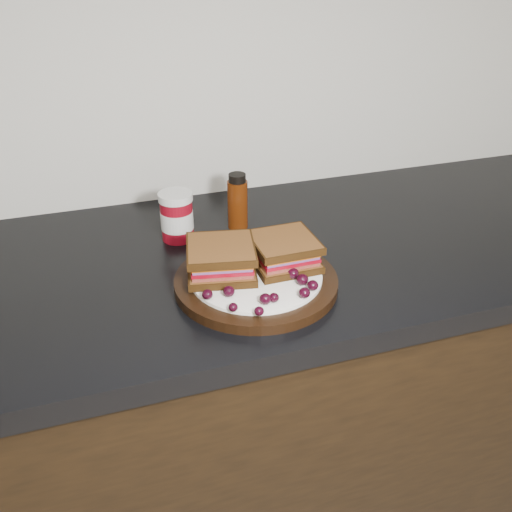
{
  "coord_description": "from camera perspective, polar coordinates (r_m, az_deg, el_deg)",
  "views": [
    {
      "loc": [
        -0.13,
        0.8,
        1.43
      ],
      "look_at": [
        0.13,
        1.58,
        0.96
      ],
      "focal_mm": 40.0,
      "sensor_mm": 36.0,
      "label": 1
    }
  ],
  "objects": [
    {
      "name": "grape_13",
      "position": [
        1.01,
        -4.18,
        -0.14
      ],
      "size": [
        0.02,
        0.02,
        0.02
      ],
      "primitive_type": "ellipsoid",
      "color": "black",
      "rests_on": "plate"
    },
    {
      "name": "grape_1",
      "position": [
        0.91,
        -2.73,
        -3.55
      ],
      "size": [
        0.02,
        0.02,
        0.02
      ],
      "primitive_type": "ellipsoid",
      "color": "black",
      "rests_on": "plate"
    },
    {
      "name": "grape_18",
      "position": [
        0.97,
        -4.81,
        -1.21
      ],
      "size": [
        0.02,
        0.02,
        0.02
      ],
      "primitive_type": "ellipsoid",
      "color": "black",
      "rests_on": "plate"
    },
    {
      "name": "sandwich_right",
      "position": [
        0.99,
        2.8,
        0.45
      ],
      "size": [
        0.11,
        0.11,
        0.05
      ],
      "primitive_type": null,
      "rotation": [
        0.0,
        0.0,
        0.02
      ],
      "color": "brown",
      "rests_on": "plate"
    },
    {
      "name": "grape_10",
      "position": [
        1.01,
        4.84,
        -0.23
      ],
      "size": [
        0.02,
        0.02,
        0.02
      ],
      "primitive_type": "ellipsoid",
      "color": "black",
      "rests_on": "plate"
    },
    {
      "name": "grape_0",
      "position": [
        0.91,
        -4.89,
        -3.85
      ],
      "size": [
        0.02,
        0.02,
        0.02
      ],
      "primitive_type": "ellipsoid",
      "color": "black",
      "rests_on": "plate"
    },
    {
      "name": "grape_3",
      "position": [
        0.87,
        0.31,
        -5.53
      ],
      "size": [
        0.02,
        0.02,
        0.01
      ],
      "primitive_type": "ellipsoid",
      "color": "black",
      "rests_on": "plate"
    },
    {
      "name": "oil_bottle",
      "position": [
        1.16,
        -1.86,
        5.52
      ],
      "size": [
        0.05,
        0.05,
        0.12
      ],
      "primitive_type": "cylinder",
      "rotation": [
        0.0,
        0.0,
        -0.14
      ],
      "color": "#461B07",
      "rests_on": "countertop"
    },
    {
      "name": "grape_6",
      "position": [
        0.91,
        4.87,
        -3.69
      ],
      "size": [
        0.02,
        0.02,
        0.02
      ],
      "primitive_type": "ellipsoid",
      "color": "black",
      "rests_on": "plate"
    },
    {
      "name": "grape_2",
      "position": [
        0.88,
        -2.3,
        -5.14
      ],
      "size": [
        0.02,
        0.02,
        0.01
      ],
      "primitive_type": "ellipsoid",
      "color": "black",
      "rests_on": "plate"
    },
    {
      "name": "grape_7",
      "position": [
        0.93,
        5.7,
        -2.94
      ],
      "size": [
        0.02,
        0.02,
        0.02
      ],
      "primitive_type": "ellipsoid",
      "color": "black",
      "rests_on": "plate"
    },
    {
      "name": "grape_19",
      "position": [
        0.95,
        -5.28,
        -2.08
      ],
      "size": [
        0.02,
        0.02,
        0.02
      ],
      "primitive_type": "ellipsoid",
      "color": "black",
      "rests_on": "plate"
    },
    {
      "name": "base_cabinets",
      "position": [
        1.35,
        -7.04,
        -18.28
      ],
      "size": [
        3.96,
        0.58,
        0.86
      ],
      "primitive_type": "cube",
      "color": "black",
      "rests_on": "ground_plane"
    },
    {
      "name": "countertop",
      "position": [
        1.07,
        -8.51,
        -1.85
      ],
      "size": [
        3.98,
        0.6,
        0.04
      ],
      "primitive_type": "cube",
      "color": "black",
      "rests_on": "base_cabinets"
    },
    {
      "name": "grape_5",
      "position": [
        0.9,
        1.81,
        -4.18
      ],
      "size": [
        0.02,
        0.02,
        0.02
      ],
      "primitive_type": "ellipsoid",
      "color": "black",
      "rests_on": "plate"
    },
    {
      "name": "plate",
      "position": [
        0.98,
        0.0,
        -2.59
      ],
      "size": [
        0.28,
        0.28,
        0.02
      ],
      "primitive_type": "cylinder",
      "color": "black",
      "rests_on": "countertop"
    },
    {
      "name": "grape_11",
      "position": [
        0.99,
        3.41,
        -0.63
      ],
      "size": [
        0.02,
        0.02,
        0.02
      ],
      "primitive_type": "ellipsoid",
      "color": "black",
      "rests_on": "plate"
    },
    {
      "name": "grape_12",
      "position": [
        1.02,
        2.49,
        0.4
      ],
      "size": [
        0.02,
        0.02,
        0.02
      ],
      "primitive_type": "ellipsoid",
      "color": "black",
      "rests_on": "plate"
    },
    {
      "name": "grape_4",
      "position": [
        0.89,
        0.94,
        -4.31
      ],
      "size": [
        0.02,
        0.02,
        0.02
      ],
      "primitive_type": "ellipsoid",
      "color": "black",
      "rests_on": "plate"
    },
    {
      "name": "grape_14",
      "position": [
        0.98,
        -4.98,
        -1.03
      ],
      "size": [
        0.01,
        0.01,
        0.01
      ],
      "primitive_type": "ellipsoid",
      "color": "black",
      "rests_on": "plate"
    },
    {
      "name": "grape_17",
      "position": [
        1.0,
        -3.15,
        -0.33
      ],
      "size": [
        0.02,
        0.02,
        0.02
      ],
      "primitive_type": "ellipsoid",
      "color": "black",
      "rests_on": "plate"
    },
    {
      "name": "grape_8",
      "position": [
        0.94,
        4.67,
        -2.37
      ],
      "size": [
        0.02,
        0.02,
        0.02
      ],
      "primitive_type": "ellipsoid",
      "color": "black",
      "rests_on": "plate"
    },
    {
      "name": "condiment_jar",
      "position": [
        1.12,
        -7.93,
        3.96
      ],
      "size": [
        0.08,
        0.08,
        0.1
      ],
      "primitive_type": "cylinder",
      "rotation": [
        0.0,
        0.0,
        0.22
      ],
      "color": "maroon",
      "rests_on": "countertop"
    },
    {
      "name": "sandwich_left",
      "position": [
        0.96,
        -3.51,
        -0.33
      ],
      "size": [
        0.13,
        0.13,
        0.05
      ],
      "primitive_type": null,
      "rotation": [
        0.0,
        0.0,
        -0.2
      ],
      "color": "brown",
      "rests_on": "plate"
    },
    {
      "name": "grape_16",
      "position": [
        0.94,
        -5.5,
        -2.57
      ],
      "size": [
        0.02,
        0.02,
        0.02
      ],
      "primitive_type": "ellipsoid",
      "color": "black",
      "rests_on": "plate"
    },
    {
      "name": "grape_15",
      "position": [
        0.96,
        -3.97,
        -1.65
      ],
      "size": [
        0.02,
        0.02,
        0.02
      ],
      "primitive_type": "ellipsoid",
      "color": "black",
      "rests_on": "plate"
    },
    {
      "name": "grape_9",
      "position": [
        0.96,
        3.71,
        -1.73
      ],
      "size": [
        0.02,
        0.02,
        0.02
      ],
      "primitive_type": "ellipsoid",
      "color": "black",
      "rests_on": "plate"
    }
  ]
}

